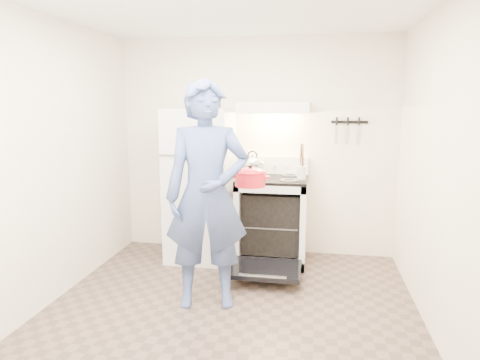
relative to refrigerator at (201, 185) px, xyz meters
name	(u,v)px	position (x,y,z in m)	size (l,w,h in m)	color
floor	(225,323)	(0.58, -1.45, -0.85)	(3.60, 3.60, 0.00)	brown
back_wall	(256,147)	(0.58, 0.35, 0.40)	(3.20, 0.02, 2.50)	beige
refrigerator	(201,185)	(0.00, 0.00, 0.00)	(0.70, 0.70, 1.70)	silver
stove_body	(272,221)	(0.81, 0.02, -0.39)	(0.76, 0.65, 0.92)	silver
cooktop	(272,179)	(0.81, 0.02, 0.09)	(0.76, 0.65, 0.03)	black
backsplash	(275,165)	(0.81, 0.31, 0.20)	(0.76, 0.07, 0.20)	silver
oven_door	(265,269)	(0.81, -0.57, -0.72)	(0.70, 0.54, 0.04)	black
oven_rack	(272,222)	(0.81, 0.02, -0.41)	(0.60, 0.52, 0.01)	slate
range_hood	(274,108)	(0.81, 0.10, 0.86)	(0.76, 0.50, 0.12)	silver
knife_strip	(349,122)	(1.63, 0.33, 0.70)	(0.40, 0.02, 0.03)	black
pizza_stone	(268,221)	(0.77, 0.04, -0.40)	(0.36, 0.36, 0.02)	#916D52
tea_kettle	(252,162)	(0.55, 0.24, 0.23)	(0.22, 0.18, 0.27)	silver
utensil_jar	(302,173)	(1.13, -0.16, 0.20)	(0.09, 0.09, 0.13)	silver
person	(207,196)	(0.36, -1.13, 0.13)	(0.71, 0.47, 1.96)	navy
dutch_oven	(250,179)	(0.68, -0.74, 0.22)	(0.35, 0.28, 0.23)	red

